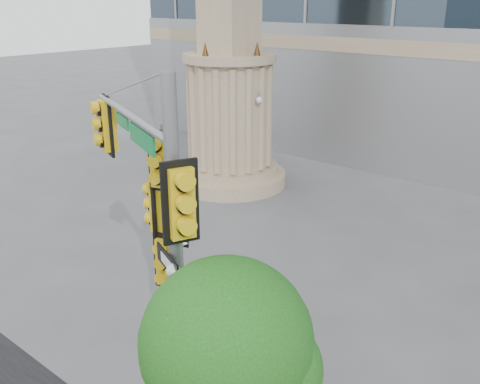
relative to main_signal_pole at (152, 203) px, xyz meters
The scene contains 5 objects.
ground 3.94m from the main_signal_pole, 133.61° to the left, with size 120.00×120.00×0.00m, color #545456.
monument 12.07m from the main_signal_pole, 124.63° to the left, with size 4.40×4.40×16.60m.
main_signal_pole is the anchor object (origin of this frame).
secondary_signal_pole 1.68m from the main_signal_pole, 130.75° to the left, with size 0.90×0.64×4.81m.
street_tree 2.96m from the main_signal_pole, 19.82° to the right, with size 2.45×2.40×3.83m.
Camera 1 is at (7.33, -6.33, 7.05)m, focal length 40.00 mm.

